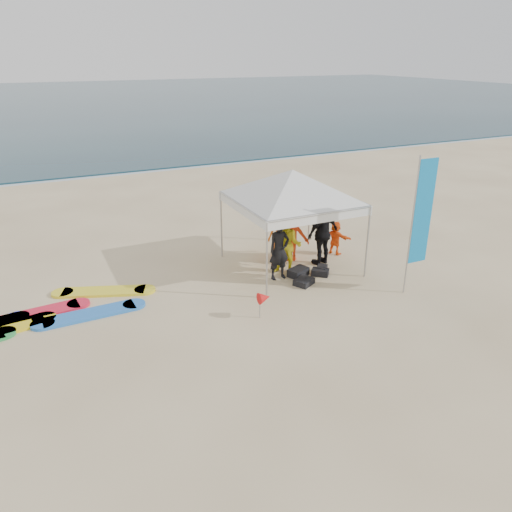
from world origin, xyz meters
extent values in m
plane|color=beige|center=(0.00, 0.00, 0.00)|extent=(120.00, 120.00, 0.00)
cube|color=#0C2633|center=(0.00, 60.00, 0.04)|extent=(160.00, 84.00, 0.08)
cube|color=silver|center=(0.00, 18.20, 0.00)|extent=(160.00, 1.20, 0.01)
imported|color=black|center=(1.83, 3.54, 0.82)|extent=(0.62, 0.43, 1.65)
imported|color=yellow|center=(2.17, 3.72, 0.83)|extent=(1.02, 0.99, 1.65)
imported|color=red|center=(2.78, 4.54, 0.79)|extent=(1.17, 1.06, 1.58)
imported|color=black|center=(3.43, 3.90, 0.94)|extent=(1.18, 0.71, 1.89)
imported|color=orange|center=(2.61, 4.86, 0.85)|extent=(0.89, 0.63, 1.71)
imported|color=#FF5D16|center=(4.20, 4.38, 0.51)|extent=(0.69, 0.99, 1.03)
cylinder|color=#A5A5A8|center=(1.01, 5.64, 1.00)|extent=(0.05, 0.05, 2.00)
cylinder|color=#A5A5A8|center=(4.02, 5.64, 1.00)|extent=(0.05, 0.05, 2.00)
cylinder|color=#A5A5A8|center=(1.01, 2.63, 1.00)|extent=(0.05, 0.05, 2.00)
cylinder|color=#A5A5A8|center=(4.02, 2.63, 1.00)|extent=(0.05, 0.05, 2.00)
cube|color=white|center=(2.52, 2.63, 1.88)|extent=(3.11, 0.02, 0.24)
cube|color=white|center=(2.52, 5.64, 1.88)|extent=(3.11, 0.02, 0.24)
cube|color=white|center=(1.01, 4.13, 1.88)|extent=(0.02, 3.11, 0.24)
cube|color=white|center=(4.02, 4.13, 1.88)|extent=(0.02, 3.11, 0.24)
pyramid|color=white|center=(2.52, 4.13, 2.81)|extent=(4.25, 4.25, 0.80)
cylinder|color=#A5A5A8|center=(4.33, 1.40, 1.76)|extent=(0.04, 0.04, 3.52)
cube|color=#0C79C0|center=(4.63, 1.40, 2.11)|extent=(0.55, 0.03, 2.62)
cylinder|color=#A5A5A8|center=(0.42, 1.78, 0.30)|extent=(0.02, 0.02, 0.60)
cone|color=red|center=(0.54, 1.78, 0.50)|extent=(0.28, 0.28, 0.28)
cube|color=black|center=(2.39, 3.44, 0.11)|extent=(0.65, 0.54, 0.22)
cube|color=black|center=(2.96, 3.21, 0.09)|extent=(0.54, 0.53, 0.18)
cube|color=black|center=(2.25, 2.89, 0.08)|extent=(0.63, 0.59, 0.16)
cube|color=black|center=(3.09, 3.35, 0.10)|extent=(0.44, 0.44, 0.20)
cube|color=yellow|center=(-2.64, 4.66, 0.04)|extent=(2.13, 1.23, 0.07)
cube|color=blue|center=(-3.13, 3.58, 0.04)|extent=(2.10, 0.61, 0.07)
cube|color=red|center=(-4.51, 4.12, 0.04)|extent=(2.44, 0.76, 0.07)
camera|label=1|loc=(-4.00, -7.36, 5.75)|focal=35.00mm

